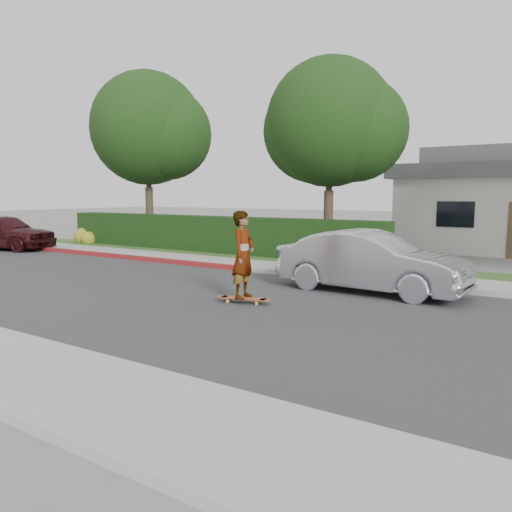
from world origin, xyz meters
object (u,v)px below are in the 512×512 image
at_px(skateboarder, 243,255).
at_px(car_silver, 371,262).
at_px(skateboard, 244,299).
at_px(car_maroon, 3,232).

xyz_separation_m(skateboarder, car_silver, (1.88, 2.74, -0.33)).
distance_m(skateboard, car_maroon, 15.07).
bearing_deg(skateboarder, car_maroon, 70.45).
height_order(skateboarder, car_silver, skateboarder).
height_order(skateboard, car_silver, car_silver).
distance_m(skateboard, car_silver, 3.38).
relative_size(skateboard, car_silver, 0.28).
distance_m(skateboarder, car_maroon, 15.06).
xyz_separation_m(car_silver, car_maroon, (-16.61, 0.38, 0.02)).
xyz_separation_m(skateboarder, car_maroon, (-14.73, 3.12, -0.31)).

